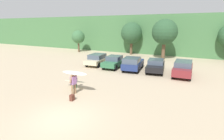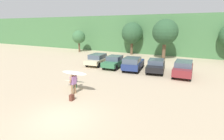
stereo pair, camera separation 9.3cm
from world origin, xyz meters
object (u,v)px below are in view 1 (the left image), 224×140
parked_car_navy (133,63)px  parked_car_black (156,65)px  parked_car_maroon (183,68)px  backpack_dropped (72,98)px  parked_car_champagne (97,59)px  parked_car_forest_green (114,62)px  surfboard_cream (74,81)px  person_child (75,80)px  person_adult (73,82)px  surfboard_white (74,73)px

parked_car_navy → parked_car_black: size_ratio=0.95×
parked_car_maroon → backpack_dropped: 12.37m
parked_car_champagne → parked_car_forest_green: (2.73, -0.35, -0.02)m
surfboard_cream → backpack_dropped: (1.55, -2.21, -0.38)m
person_child → parked_car_maroon: bearing=-124.9°
person_adult → surfboard_white: size_ratio=0.73×
person_adult → parked_car_navy: bearing=-90.9°
parked_car_black → parked_car_maroon: 3.08m
parked_car_navy → backpack_dropped: 10.44m
parked_car_champagne → parked_car_forest_green: 2.75m
surfboard_white → parked_car_forest_green: bearing=-82.1°
parked_car_navy → surfboard_cream: size_ratio=2.25×
person_child → surfboard_white: (0.79, -0.97, 0.98)m
parked_car_forest_green → parked_car_black: (5.25, 0.41, -0.02)m
parked_car_champagne → surfboard_white: (4.00, -9.83, 0.90)m
parked_car_black → person_child: (-4.76, -8.92, -0.04)m
parked_car_forest_green → person_adult: (1.22, -9.59, 0.17)m
person_adult → backpack_dropped: 1.49m
surfboard_white → surfboard_cream: surfboard_white is taller
parked_car_maroon → person_adult: person_adult is taller
person_child → backpack_dropped: bearing=131.7°
parked_car_navy → surfboard_white: 9.34m
parked_car_black → surfboard_cream: bearing=142.2°
parked_car_black → parked_car_maroon: parked_car_maroon is taller
parked_car_champagne → surfboard_cream: bearing=-165.8°
surfboard_cream → parked_car_forest_green: bearing=-93.7°
person_adult → person_child: bearing=-47.9°
person_child → parked_car_champagne: bearing=-62.2°
person_adult → person_child: (-0.73, 1.08, -0.23)m
parked_car_champagne → person_adult: size_ratio=2.75×
parked_car_navy → person_adult: size_ratio=2.72×
surfboard_white → parked_car_black: bearing=-111.7°
parked_car_forest_green → parked_car_navy: (2.65, -0.28, 0.08)m
surfboard_cream → backpack_dropped: 2.73m
person_child → surfboard_white: size_ratio=0.55×
parked_car_navy → parked_car_forest_green: bearing=75.8°
backpack_dropped → parked_car_maroon: bearing=59.0°
parked_car_navy → person_adult: 9.41m
person_adult → person_child: 1.32m
person_adult → backpack_dropped: bearing=131.2°
parked_car_black → surfboard_cream: (-4.87, -8.87, -0.16)m
parked_car_forest_green → parked_car_maroon: size_ratio=0.94×
parked_car_champagne → parked_car_navy: (5.38, -0.63, 0.06)m
parked_car_maroon → surfboard_cream: size_ratio=2.27×
parked_car_champagne → person_adult: person_adult is taller
surfboard_white → backpack_dropped: (0.66, -1.19, -1.48)m
parked_car_maroon → surfboard_white: bearing=141.1°
surfboard_white → surfboard_cream: size_ratio=1.14×
parked_car_navy → person_adult: person_adult is taller
parked_car_navy → surfboard_white: (-1.38, -9.20, 0.84)m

